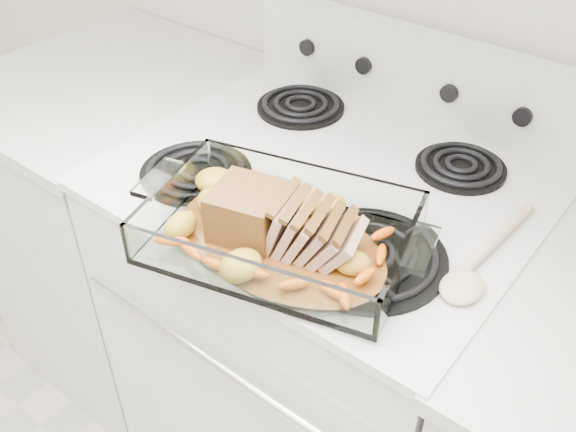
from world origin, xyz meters
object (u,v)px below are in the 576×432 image
Objects in this scene: pork_roast at (273,218)px; electric_range at (322,333)px; counter_left at (132,226)px; baking_dish at (280,236)px.

electric_range is at bearing 90.35° from pork_roast.
pork_roast reaches higher than counter_left.
counter_left is at bearing 147.57° from baking_dish.
electric_range is 1.20× the size of counter_left.
electric_range is 2.77× the size of baking_dish.
electric_range reaches higher than pork_roast.
pork_roast is at bearing 164.94° from baking_dish.
pork_roast is (-0.01, -0.00, 0.03)m from baking_dish.
electric_range reaches higher than baking_dish.
electric_range is 0.56m from pork_roast.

